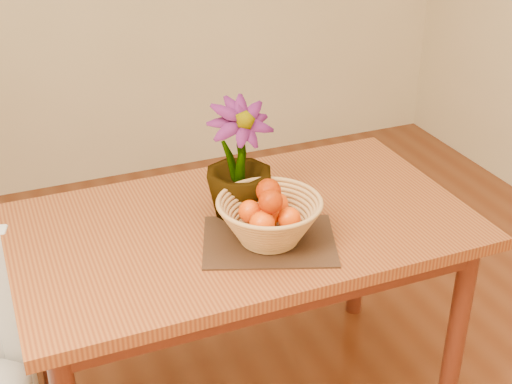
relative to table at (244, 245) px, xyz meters
name	(u,v)px	position (x,y,z in m)	size (l,w,h in m)	color
table	(244,245)	(0.00, 0.00, 0.00)	(1.40, 0.80, 0.75)	brown
placemat	(269,241)	(0.03, -0.14, 0.09)	(0.38, 0.29, 0.01)	#361F13
wicker_basket	(269,222)	(0.03, -0.14, 0.16)	(0.31, 0.31, 0.13)	#B5834B
orange_pile	(269,206)	(0.03, -0.14, 0.21)	(0.15, 0.16, 0.13)	#E03A03
potted_plant	(239,161)	(0.00, 0.05, 0.27)	(0.21, 0.21, 0.37)	#184714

